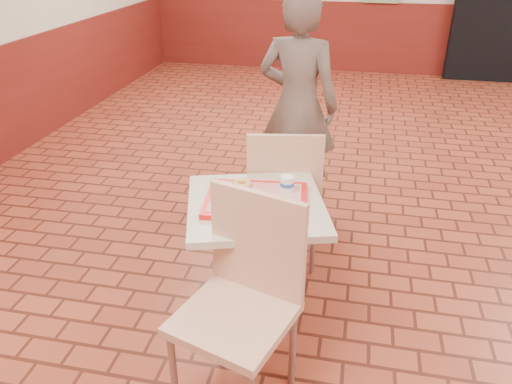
% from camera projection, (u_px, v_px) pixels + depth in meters
% --- Properties ---
extents(wainscot_band, '(8.00, 10.00, 1.00)m').
position_uv_depth(wainscot_band, '(486.00, 201.00, 2.94)').
color(wainscot_band, '#601812').
rests_on(wainscot_band, ground).
extents(main_table, '(0.67, 0.67, 0.71)m').
position_uv_depth(main_table, '(256.00, 242.00, 2.59)').
color(main_table, '#C1B59B').
rests_on(main_table, ground).
extents(chair_main_front, '(0.56, 0.56, 0.97)m').
position_uv_depth(chair_main_front, '(243.00, 292.00, 2.13)').
color(chair_main_front, tan).
rests_on(chair_main_front, ground).
extents(chair_main_back, '(0.50, 0.50, 0.93)m').
position_uv_depth(chair_main_back, '(284.00, 192.00, 3.00)').
color(chair_main_back, tan).
rests_on(chair_main_back, ground).
extents(customer, '(0.64, 0.47, 1.60)m').
position_uv_depth(customer, '(298.00, 106.00, 3.57)').
color(customer, '#60544B').
rests_on(customer, ground).
extents(serving_tray, '(0.50, 0.39, 0.03)m').
position_uv_depth(serving_tray, '(256.00, 200.00, 2.48)').
color(serving_tray, red).
rests_on(serving_tray, main_table).
extents(ring_donut, '(0.12, 0.12, 0.03)m').
position_uv_depth(ring_donut, '(242.00, 184.00, 2.56)').
color(ring_donut, '#D79E4E').
rests_on(ring_donut, serving_tray).
extents(long_john_donut, '(0.14, 0.09, 0.04)m').
position_uv_depth(long_john_donut, '(269.00, 201.00, 2.40)').
color(long_john_donut, '#B49034').
rests_on(long_john_donut, serving_tray).
extents(paper_cup, '(0.07, 0.07, 0.09)m').
position_uv_depth(paper_cup, '(287.00, 184.00, 2.50)').
color(paper_cup, white).
rests_on(paper_cup, serving_tray).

